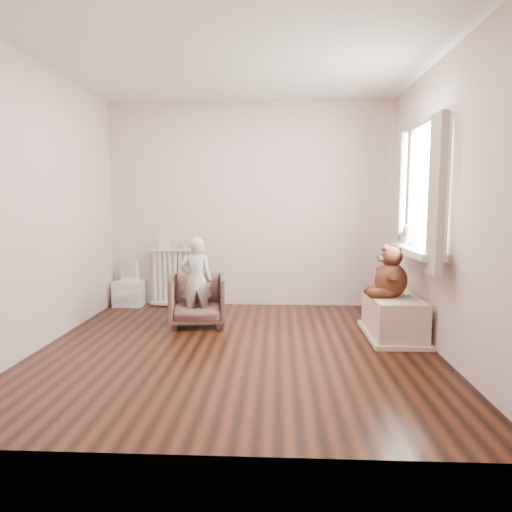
{
  "coord_description": "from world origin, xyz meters",
  "views": [
    {
      "loc": [
        0.37,
        -4.06,
        1.33
      ],
      "look_at": [
        0.15,
        0.45,
        0.8
      ],
      "focal_mm": 32.0,
      "sensor_mm": 36.0,
      "label": 1
    }
  ],
  "objects_px": {
    "toy_vanity": "(129,285)",
    "child": "(196,281)",
    "radiator": "(178,276)",
    "teddy_bear": "(391,270)",
    "toy_bench": "(393,317)",
    "plush_cat": "(405,235)",
    "armchair": "(197,300)"
  },
  "relations": [
    {
      "from": "toy_vanity",
      "to": "toy_bench",
      "type": "relative_size",
      "value": 0.67
    },
    {
      "from": "radiator",
      "to": "plush_cat",
      "type": "height_order",
      "value": "plush_cat"
    },
    {
      "from": "toy_bench",
      "to": "radiator",
      "type": "bearing_deg",
      "value": 153.0
    },
    {
      "from": "child",
      "to": "toy_bench",
      "type": "bearing_deg",
      "value": 163.63
    },
    {
      "from": "teddy_bear",
      "to": "toy_bench",
      "type": "bearing_deg",
      "value": 28.45
    },
    {
      "from": "armchair",
      "to": "toy_bench",
      "type": "height_order",
      "value": "armchair"
    },
    {
      "from": "toy_bench",
      "to": "teddy_bear",
      "type": "bearing_deg",
      "value": -148.26
    },
    {
      "from": "radiator",
      "to": "toy_bench",
      "type": "xyz_separation_m",
      "value": [
        2.44,
        -1.24,
        -0.19
      ]
    },
    {
      "from": "teddy_bear",
      "to": "plush_cat",
      "type": "relative_size",
      "value": 2.03
    },
    {
      "from": "plush_cat",
      "to": "toy_vanity",
      "type": "bearing_deg",
      "value": 151.0
    },
    {
      "from": "child",
      "to": "toy_bench",
      "type": "height_order",
      "value": "child"
    },
    {
      "from": "toy_vanity",
      "to": "child",
      "type": "xyz_separation_m",
      "value": [
        1.04,
        -0.92,
        0.22
      ]
    },
    {
      "from": "child",
      "to": "teddy_bear",
      "type": "distance_m",
      "value": 2.02
    },
    {
      "from": "toy_vanity",
      "to": "teddy_bear",
      "type": "relative_size",
      "value": 1.17
    },
    {
      "from": "toy_bench",
      "to": "teddy_bear",
      "type": "distance_m",
      "value": 0.47
    },
    {
      "from": "radiator",
      "to": "teddy_bear",
      "type": "relative_size",
      "value": 1.47
    },
    {
      "from": "toy_bench",
      "to": "plush_cat",
      "type": "xyz_separation_m",
      "value": [
        0.14,
        0.19,
        0.8
      ]
    },
    {
      "from": "teddy_bear",
      "to": "plush_cat",
      "type": "height_order",
      "value": "plush_cat"
    },
    {
      "from": "armchair",
      "to": "plush_cat",
      "type": "height_order",
      "value": "plush_cat"
    },
    {
      "from": "armchair",
      "to": "toy_vanity",
      "type": "bearing_deg",
      "value": 132.15
    },
    {
      "from": "radiator",
      "to": "child",
      "type": "relative_size",
      "value": 0.78
    },
    {
      "from": "armchair",
      "to": "radiator",
      "type": "bearing_deg",
      "value": 106.54
    },
    {
      "from": "radiator",
      "to": "toy_bench",
      "type": "distance_m",
      "value": 2.74
    },
    {
      "from": "child",
      "to": "toy_bench",
      "type": "xyz_separation_m",
      "value": [
        2.03,
        -0.29,
        -0.29
      ]
    },
    {
      "from": "radiator",
      "to": "toy_bench",
      "type": "relative_size",
      "value": 0.84
    },
    {
      "from": "child",
      "to": "toy_bench",
      "type": "relative_size",
      "value": 1.08
    },
    {
      "from": "toy_vanity",
      "to": "plush_cat",
      "type": "height_order",
      "value": "plush_cat"
    },
    {
      "from": "plush_cat",
      "to": "child",
      "type": "bearing_deg",
      "value": 165.89
    },
    {
      "from": "child",
      "to": "plush_cat",
      "type": "bearing_deg",
      "value": 169.07
    },
    {
      "from": "teddy_bear",
      "to": "toy_vanity",
      "type": "bearing_deg",
      "value": 154.47
    },
    {
      "from": "toy_vanity",
      "to": "teddy_bear",
      "type": "height_order",
      "value": "teddy_bear"
    },
    {
      "from": "radiator",
      "to": "teddy_bear",
      "type": "height_order",
      "value": "teddy_bear"
    }
  ]
}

